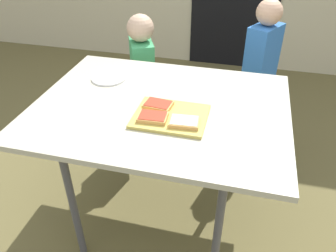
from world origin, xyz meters
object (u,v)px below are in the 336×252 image
object	(u,v)px
pizza_slice_near_right	(184,122)
plate_white_left	(109,78)
child_right	(260,69)
dining_table	(161,115)
pizza_slice_near_left	(153,117)
cutting_board	(171,116)
child_left	(143,76)
pizza_slice_far_left	(157,105)

from	to	relation	value
pizza_slice_near_right	plate_white_left	bearing A→B (deg)	144.63
child_right	plate_white_left	bearing A→B (deg)	-140.36
dining_table	plate_white_left	bearing A→B (deg)	150.38
pizza_slice_near_right	pizza_slice_near_left	bearing A→B (deg)	178.31
pizza_slice_near_left	cutting_board	bearing A→B (deg)	36.58
pizza_slice_near_left	child_left	xyz separation A→B (m)	(-0.32, 0.82, -0.23)
plate_white_left	child_right	xyz separation A→B (m)	(0.81, 0.67, -0.16)
child_left	plate_white_left	bearing A→B (deg)	-93.80
pizza_slice_far_left	pizza_slice_near_right	bearing A→B (deg)	-35.99
dining_table	child_left	xyz separation A→B (m)	(-0.31, 0.67, -0.14)
dining_table	child_right	bearing A→B (deg)	61.82
child_left	child_right	bearing A→B (deg)	14.05
pizza_slice_near_right	cutting_board	bearing A→B (deg)	143.39
pizza_slice_far_left	pizza_slice_near_right	xyz separation A→B (m)	(0.15, -0.11, 0.00)
pizza_slice_far_left	plate_white_left	size ratio (longest dim) A/B	0.73
cutting_board	pizza_slice_near_left	size ratio (longest dim) A/B	2.43
cutting_board	child_left	bearing A→B (deg)	116.65
plate_white_left	child_left	distance (m)	0.52
child_left	child_right	distance (m)	0.80
dining_table	child_right	world-z (taller)	child_right
cutting_board	pizza_slice_far_left	size ratio (longest dim) A/B	2.37
dining_table	pizza_slice_near_right	world-z (taller)	pizza_slice_near_right
cutting_board	pizza_slice_far_left	xyz separation A→B (m)	(-0.08, 0.05, 0.02)
pizza_slice_far_left	child_left	world-z (taller)	child_left
dining_table	child_right	xyz separation A→B (m)	(0.46, 0.86, -0.09)
pizza_slice_near_right	plate_white_left	world-z (taller)	pizza_slice_near_right
cutting_board	child_left	size ratio (longest dim) A/B	0.32
pizza_slice_far_left	cutting_board	bearing A→B (deg)	-35.39
dining_table	pizza_slice_near_left	xyz separation A→B (m)	(0.01, -0.15, 0.09)
cutting_board	pizza_slice_near_left	distance (m)	0.09
plate_white_left	pizza_slice_near_left	bearing A→B (deg)	-44.57
pizza_slice_near_left	child_right	xyz separation A→B (m)	(0.46, 1.01, -0.18)
pizza_slice_far_left	plate_white_left	distance (m)	0.42
pizza_slice_far_left	child_left	size ratio (longest dim) A/B	0.14
cutting_board	pizza_slice_near_left	xyz separation A→B (m)	(-0.07, -0.05, 0.02)
dining_table	child_right	size ratio (longest dim) A/B	1.10
dining_table	pizza_slice_near_right	xyz separation A→B (m)	(0.15, -0.15, 0.09)
plate_white_left	child_right	bearing A→B (deg)	39.64
pizza_slice_near_right	plate_white_left	xyz separation A→B (m)	(-0.49, 0.35, -0.02)
dining_table	child_left	world-z (taller)	child_left
pizza_slice_near_left	plate_white_left	distance (m)	0.49
cutting_board	plate_white_left	size ratio (longest dim) A/B	1.74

